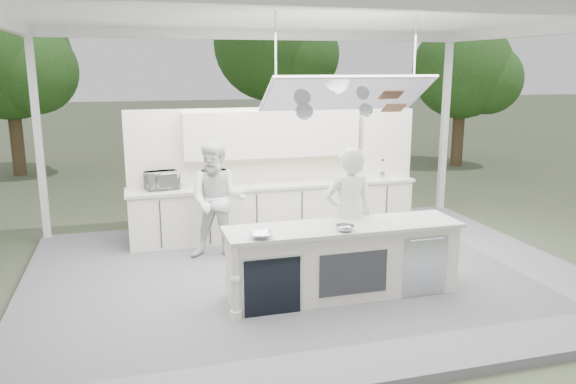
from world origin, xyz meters
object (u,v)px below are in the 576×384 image
object	(u,v)px
demo_island	(342,260)
sous_chef	(217,200)
head_chef	(348,216)
back_counter	(275,209)

from	to	relation	value
demo_island	sous_chef	size ratio (longest dim) A/B	1.67
demo_island	head_chef	distance (m)	0.65
demo_island	back_counter	bearing A→B (deg)	93.63
head_chef	sous_chef	distance (m)	2.18
demo_island	back_counter	world-z (taller)	same
demo_island	head_chef	world-z (taller)	head_chef
back_counter	head_chef	size ratio (longest dim) A/B	2.66
sous_chef	demo_island	bearing A→B (deg)	-37.30
demo_island	back_counter	size ratio (longest dim) A/B	0.61
head_chef	sous_chef	world-z (taller)	head_chef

